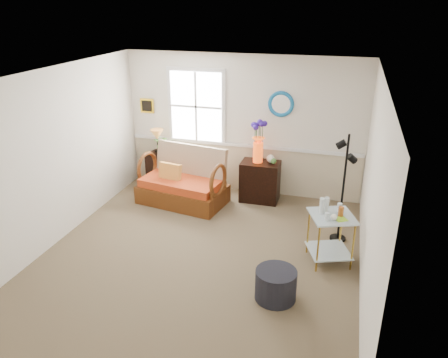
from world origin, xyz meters
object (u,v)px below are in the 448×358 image
(floor_lamp, at_px, (343,189))
(ottoman, at_px, (276,285))
(lamp_stand, at_px, (159,169))
(cabinet, at_px, (260,181))
(side_table, at_px, (330,238))
(loveseat, at_px, (182,177))

(floor_lamp, xyz_separation_m, ottoman, (-0.68, -1.72, -0.66))
(lamp_stand, height_order, cabinet, cabinet)
(floor_lamp, bearing_deg, side_table, -100.63)
(lamp_stand, distance_m, floor_lamp, 3.80)
(lamp_stand, bearing_deg, floor_lamp, -18.97)
(loveseat, relative_size, cabinet, 2.06)
(loveseat, height_order, side_table, loveseat)
(lamp_stand, relative_size, floor_lamp, 0.40)
(cabinet, relative_size, ottoman, 1.44)
(floor_lamp, distance_m, ottoman, 1.96)
(side_table, bearing_deg, floor_lamp, 80.89)
(loveseat, bearing_deg, cabinet, 29.40)
(floor_lamp, relative_size, ottoman, 3.30)
(cabinet, bearing_deg, loveseat, -160.41)
(loveseat, xyz_separation_m, cabinet, (1.34, 0.49, -0.13))
(side_table, height_order, ottoman, side_table)
(loveseat, relative_size, lamp_stand, 2.26)
(lamp_stand, distance_m, cabinet, 2.09)
(loveseat, xyz_separation_m, floor_lamp, (2.81, -0.58, 0.35))
(cabinet, height_order, side_table, cabinet)
(loveseat, distance_m, side_table, 2.98)
(lamp_stand, height_order, ottoman, lamp_stand)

